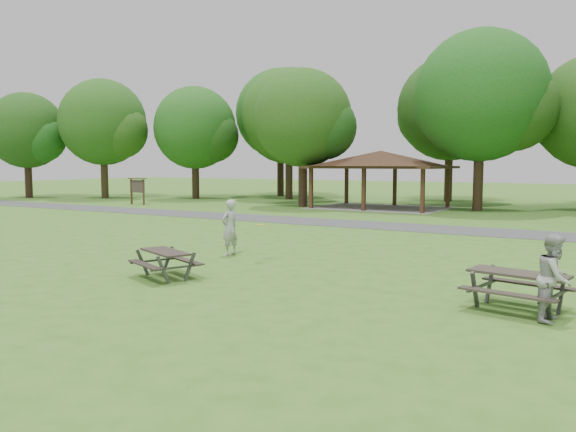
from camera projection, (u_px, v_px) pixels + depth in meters
The scene contains 17 objects.
ground at pixel (174, 277), 14.39m from camera, with size 160.00×160.00×0.00m, color #3C6F1F.
asphalt_path at pixel (380, 225), 26.32m from camera, with size 120.00×3.20×0.02m, color #434345.
pavilion at pixel (381, 161), 36.62m from camera, with size 8.60×7.01×3.76m.
notice_board at pixel (137, 186), 39.91m from camera, with size 1.60×0.30×1.88m.
tree_row_a at pixel (104, 125), 46.96m from camera, with size 7.56×7.20×9.97m.
tree_row_b at pixel (196, 130), 46.39m from camera, with size 7.14×6.80×9.28m.
tree_row_c at pixel (290, 119), 45.68m from camera, with size 8.19×7.80×10.67m.
tree_row_d at pixel (304, 121), 37.65m from camera, with size 6.93×6.60×9.27m.
tree_row_e at pixel (482, 100), 34.02m from camera, with size 8.40×8.00×11.02m.
tree_deep_a at pixel (282, 116), 50.16m from camera, with size 8.40×8.00×11.38m.
tree_deep_b at pixel (452, 112), 42.88m from camera, with size 8.40×8.00×11.13m.
tree_flank_left at pixel (27, 133), 47.56m from camera, with size 6.72×6.40×8.93m.
picnic_table_middle at pixel (165, 257), 14.18m from camera, with size 2.05×1.87×0.72m.
picnic_table_far at pixel (518, 281), 11.02m from camera, with size 2.06×1.77×0.80m.
frisbee_in_flight at pixel (261, 225), 16.53m from camera, with size 0.33×0.33×0.02m.
frisbee_thrower at pixel (230, 228), 17.70m from camera, with size 0.65×0.42×1.77m, color #ABAAAD.
frisbee_catcher at pixel (554, 278), 10.26m from camera, with size 0.79×0.61×1.62m, color #ACACAF.
Camera 1 is at (9.84, -10.63, 2.89)m, focal length 35.00 mm.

